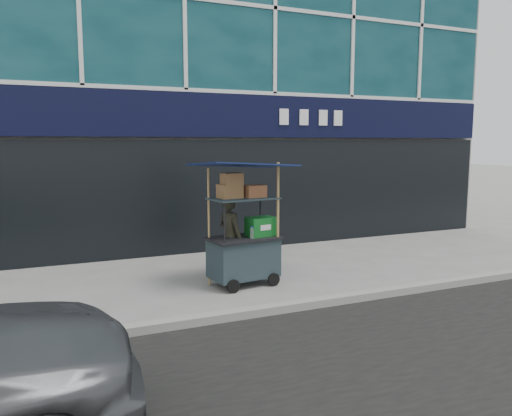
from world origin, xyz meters
name	(u,v)px	position (x,y,z in m)	size (l,w,h in m)	color
ground	(265,309)	(0.00, 0.00, 0.00)	(80.00, 80.00, 0.00)	slate
curb	(271,310)	(0.00, -0.20, 0.06)	(80.00, 0.18, 0.12)	gray
vendor_cart	(245,242)	(0.21, 1.27, 0.73)	(1.67, 1.28, 2.07)	#1B282E
vendor_man	(230,239)	(0.02, 1.41, 0.76)	(0.55, 0.36, 1.51)	black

